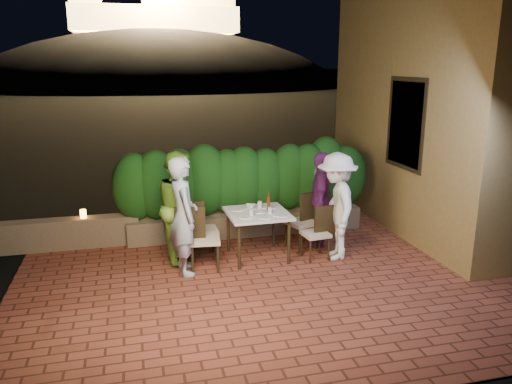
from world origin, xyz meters
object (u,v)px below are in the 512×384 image
object	(u,v)px
chair_left_front	(204,238)
diner_blue	(183,216)
diner_purple	(321,199)
parapet_lamp	(83,214)
chair_right_front	(315,233)
bowl	(251,206)
dining_table	(258,235)
beer_bottle	(268,202)
chair_left_back	(204,229)
diner_green	(180,206)
diner_white	(336,206)
chair_right_back	(301,221)

from	to	relation	value
chair_left_front	diner_blue	world-z (taller)	diner_blue
diner_purple	parapet_lamp	size ratio (longest dim) A/B	11.44
chair_left_front	chair_right_front	xyz separation A→B (m)	(1.75, -0.01, -0.07)
bowl	dining_table	bearing A→B (deg)	-81.65
bowl	parapet_lamp	distance (m)	2.80
diner_blue	diner_purple	distance (m)	2.43
beer_bottle	bowl	xyz separation A→B (m)	(-0.23, 0.23, -0.12)
bowl	chair_left_front	size ratio (longest dim) A/B	0.18
chair_right_front	chair_left_back	bearing A→B (deg)	-21.57
bowl	chair_left_front	world-z (taller)	chair_left_front
diner_green	diner_white	size ratio (longest dim) A/B	1.02
chair_left_back	chair_right_back	xyz separation A→B (m)	(1.63, 0.02, -0.00)
bowl	diner_purple	distance (m)	1.21
beer_bottle	diner_purple	bearing A→B (deg)	15.20
beer_bottle	chair_left_front	world-z (taller)	beer_bottle
diner_green	diner_purple	bearing A→B (deg)	-91.99
chair_right_front	chair_right_back	bearing A→B (deg)	-88.13
chair_right_front	parapet_lamp	size ratio (longest dim) A/B	6.03
chair_left_front	diner_purple	world-z (taller)	diner_purple
beer_bottle	diner_white	size ratio (longest dim) A/B	0.17
diner_purple	chair_left_front	bearing A→B (deg)	-51.02
dining_table	diner_blue	world-z (taller)	diner_blue
dining_table	chair_left_front	bearing A→B (deg)	-164.80
dining_table	chair_left_back	size ratio (longest dim) A/B	1.01
beer_bottle	bowl	distance (m)	0.35
chair_left_back	beer_bottle	bearing A→B (deg)	-9.51
chair_right_back	diner_purple	xyz separation A→B (m)	(0.36, 0.08, 0.34)
chair_right_back	diner_white	size ratio (longest dim) A/B	0.55
beer_bottle	chair_left_front	xyz separation A→B (m)	(-1.07, -0.29, -0.41)
chair_left_back	parapet_lamp	distance (m)	2.11
chair_right_front	chair_right_back	size ratio (longest dim) A/B	0.91
diner_white	chair_right_back	bearing A→B (deg)	-133.56
chair_left_back	parapet_lamp	bearing A→B (deg)	152.56
bowl	diner_purple	size ratio (longest dim) A/B	0.11
chair_right_front	diner_blue	world-z (taller)	diner_blue
dining_table	chair_right_back	size ratio (longest dim) A/B	1.01
beer_bottle	diner_purple	xyz separation A→B (m)	(0.98, 0.27, -0.09)
dining_table	chair_left_back	xyz separation A→B (m)	(-0.82, 0.22, 0.09)
chair_left_back	diner_white	world-z (taller)	diner_white
chair_left_front	chair_right_front	world-z (taller)	chair_left_front
chair_right_front	parapet_lamp	world-z (taller)	chair_right_front
diner_purple	parapet_lamp	world-z (taller)	diner_purple
bowl	chair_right_back	xyz separation A→B (m)	(0.85, -0.05, -0.31)
chair_right_back	beer_bottle	bearing A→B (deg)	-3.99
bowl	chair_right_back	bearing A→B (deg)	-3.49
dining_table	chair_right_front	size ratio (longest dim) A/B	1.12
bowl	diner_purple	bearing A→B (deg)	1.53
chair_left_back	diner_blue	xyz separation A→B (m)	(-0.35, -0.51, 0.40)
beer_bottle	chair_right_front	world-z (taller)	beer_bottle
diner_green	parapet_lamp	xyz separation A→B (m)	(-1.51, 0.94, -0.29)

